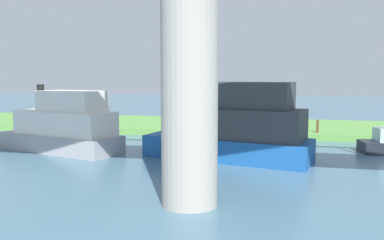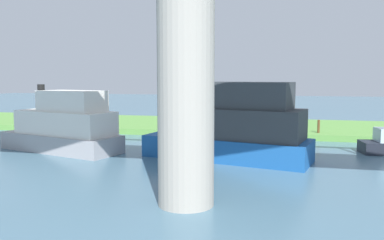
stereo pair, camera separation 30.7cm
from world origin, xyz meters
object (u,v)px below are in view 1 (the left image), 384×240
Objects in this scene: mooring_post at (318,126)px; motorboat_red at (232,128)px; skiff_small at (63,127)px; bridge_pylon at (189,73)px; person_on_bank at (194,119)px.

motorboat_red reaches higher than mooring_post.
bridge_pylon is at bearing 139.91° from skiff_small.
motorboat_red is (-5.00, 11.78, 0.74)m from person_on_bank.
skiff_small is (6.60, 11.72, 0.49)m from person_on_bank.
person_on_bank is at bearing -10.21° from mooring_post.
motorboat_red reaches higher than person_on_bank.
skiff_small is 0.88× the size of motorboat_red.
mooring_post is at bearing -150.86° from skiff_small.
person_on_bank is 13.46m from skiff_small.
skiff_small is at bearing 29.14° from mooring_post.
mooring_post is 0.11× the size of skiff_small.
skiff_small reaches higher than mooring_post.
mooring_post is at bearing -121.04° from motorboat_red.
person_on_bank is 12.82m from motorboat_red.
skiff_small is at bearing -40.09° from bridge_pylon.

